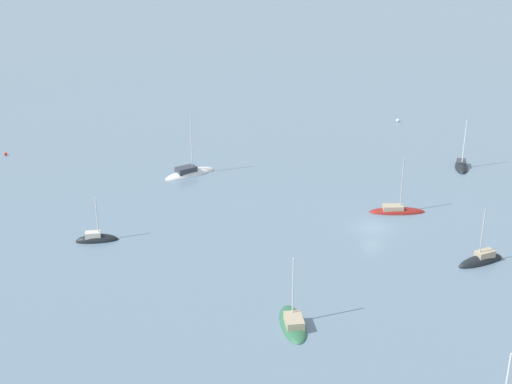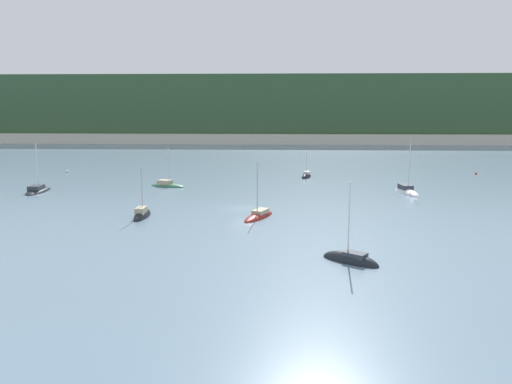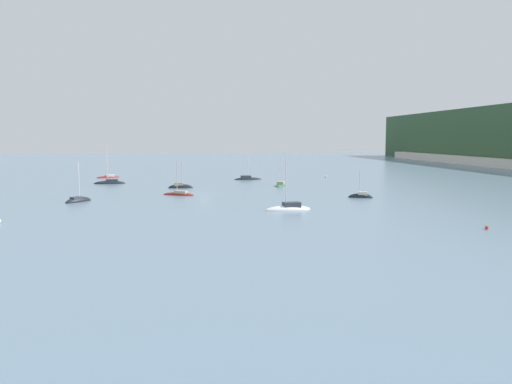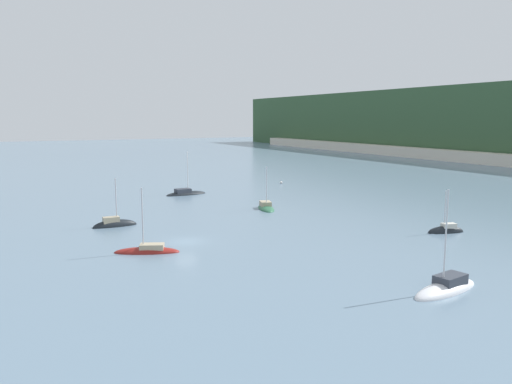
% 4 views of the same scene
% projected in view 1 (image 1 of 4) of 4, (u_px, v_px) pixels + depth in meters
% --- Properties ---
extents(ground_plane, '(600.00, 600.00, 0.00)m').
position_uv_depth(ground_plane, '(373.00, 228.00, 88.91)').
color(ground_plane, slate).
extents(sailboat_0, '(7.22, 4.35, 7.64)m').
position_uv_depth(sailboat_0, '(293.00, 324.00, 68.71)').
color(sailboat_0, '#2D6647').
rests_on(sailboat_0, ground_plane).
extents(sailboat_1, '(3.70, 8.47, 9.81)m').
position_uv_depth(sailboat_1, '(190.00, 174.00, 105.86)').
color(sailboat_1, silver).
rests_on(sailboat_1, ground_plane).
extents(sailboat_2, '(5.81, 4.95, 8.62)m').
position_uv_depth(sailboat_2, '(461.00, 167.00, 108.60)').
color(sailboat_2, black).
rests_on(sailboat_2, ground_plane).
extents(sailboat_4, '(4.83, 7.50, 7.96)m').
position_uv_depth(sailboat_4, '(397.00, 211.00, 93.30)').
color(sailboat_4, maroon).
rests_on(sailboat_4, ground_plane).
extents(sailboat_6, '(2.91, 5.25, 6.50)m').
position_uv_depth(sailboat_6, '(97.00, 240.00, 85.50)').
color(sailboat_6, black).
rests_on(sailboat_6, ground_plane).
extents(sailboat_8, '(1.66, 6.07, 7.66)m').
position_uv_depth(sailboat_8, '(481.00, 262.00, 80.47)').
color(sailboat_8, black).
rests_on(sailboat_8, ground_plane).
extents(mooring_buoy_1, '(0.50, 0.50, 0.50)m').
position_uv_depth(mooring_buoy_1, '(6.00, 154.00, 113.73)').
color(mooring_buoy_1, red).
rests_on(mooring_buoy_1, ground_plane).
extents(mooring_buoy_2, '(0.59, 0.59, 0.59)m').
position_uv_depth(mooring_buoy_2, '(398.00, 120.00, 130.46)').
color(mooring_buoy_2, white).
rests_on(mooring_buoy_2, ground_plane).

